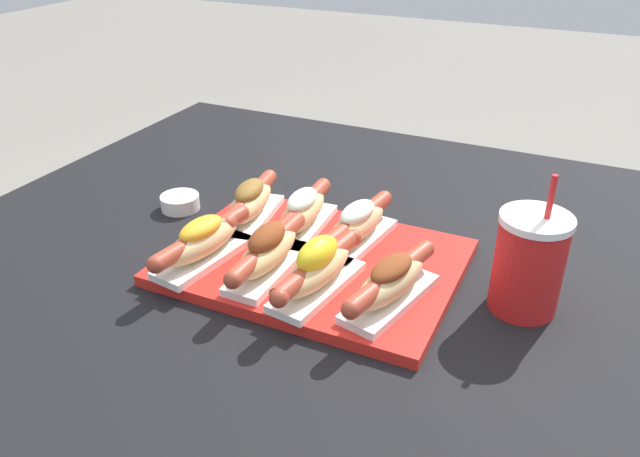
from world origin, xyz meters
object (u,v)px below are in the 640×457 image
(serving_tray, at_px, (314,262))
(hot_dog_1, at_px, (268,251))
(sauce_bowl, at_px, (180,201))
(hot_dog_2, at_px, (319,269))
(drink_cup, at_px, (529,263))
(hot_dog_6, at_px, (357,225))
(hot_dog_4, at_px, (250,203))
(hot_dog_3, at_px, (391,282))
(hot_dog_0, at_px, (202,241))
(hot_dog_5, at_px, (302,212))

(serving_tray, distance_m, hot_dog_1, 0.09)
(hot_dog_1, xyz_separation_m, sauce_bowl, (-0.26, 0.14, -0.04))
(hot_dog_2, bearing_deg, drink_cup, 22.39)
(serving_tray, relative_size, hot_dog_2, 2.07)
(hot_dog_1, distance_m, hot_dog_6, 0.16)
(hot_dog_4, relative_size, sauce_bowl, 2.99)
(hot_dog_2, distance_m, hot_dog_3, 0.10)
(hot_dog_2, bearing_deg, serving_tray, 119.76)
(hot_dog_1, relative_size, hot_dog_3, 1.02)
(hot_dog_0, bearing_deg, serving_tray, 28.63)
(hot_dog_1, distance_m, sauce_bowl, 0.30)
(serving_tray, height_order, hot_dog_3, hot_dog_3)
(hot_dog_6, distance_m, drink_cup, 0.27)
(hot_dog_4, relative_size, hot_dog_5, 0.99)
(serving_tray, distance_m, hot_dog_0, 0.17)
(hot_dog_5, bearing_deg, serving_tray, -51.48)
(hot_dog_3, bearing_deg, drink_cup, 29.67)
(hot_dog_3, bearing_deg, hot_dog_1, -179.02)
(hot_dog_6, bearing_deg, hot_dog_1, -122.53)
(serving_tray, distance_m, drink_cup, 0.31)
(hot_dog_5, xyz_separation_m, hot_dog_6, (0.10, -0.00, -0.00))
(drink_cup, bearing_deg, sauce_bowl, 175.78)
(hot_dog_2, bearing_deg, sauce_bowl, 156.48)
(hot_dog_3, distance_m, drink_cup, 0.19)
(hot_dog_3, relative_size, sauce_bowl, 2.96)
(hot_dog_1, height_order, hot_dog_2, hot_dog_2)
(hot_dog_3, bearing_deg, hot_dog_6, 128.20)
(hot_dog_2, bearing_deg, hot_dog_6, 91.21)
(hot_dog_1, distance_m, hot_dog_4, 0.17)
(hot_dog_6, xyz_separation_m, sauce_bowl, (-0.35, 0.01, -0.04))
(hot_dog_2, height_order, hot_dog_5, hot_dog_2)
(hot_dog_4, distance_m, sauce_bowl, 0.16)
(hot_dog_0, height_order, hot_dog_2, hot_dog_2)
(serving_tray, bearing_deg, hot_dog_6, 58.30)
(hot_dog_4, bearing_deg, hot_dog_3, -23.06)
(hot_dog_5, distance_m, drink_cup, 0.36)
(hot_dog_0, xyz_separation_m, hot_dog_5, (0.09, 0.15, -0.00))
(serving_tray, relative_size, drink_cup, 2.13)
(hot_dog_1, distance_m, drink_cup, 0.36)
(serving_tray, xyz_separation_m, drink_cup, (0.31, 0.03, 0.06))
(hot_dog_4, bearing_deg, hot_dog_6, 1.51)
(sauce_bowl, bearing_deg, hot_dog_1, -28.13)
(hot_dog_0, relative_size, hot_dog_6, 1.00)
(hot_dog_2, distance_m, hot_dog_6, 0.14)
(hot_dog_5, distance_m, sauce_bowl, 0.25)
(hot_dog_2, xyz_separation_m, sauce_bowl, (-0.35, 0.15, -0.04))
(hot_dog_5, bearing_deg, hot_dog_1, -85.10)
(drink_cup, bearing_deg, hot_dog_6, 171.91)
(hot_dog_4, bearing_deg, hot_dog_1, -50.34)
(hot_dog_1, relative_size, hot_dog_6, 1.01)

